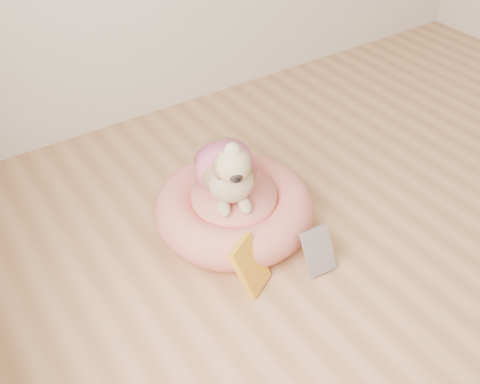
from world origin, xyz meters
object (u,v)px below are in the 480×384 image
pet_bed (234,208)px  dog (227,158)px  book_yellow (250,266)px  book_white (318,251)px

pet_bed → dog: dog is taller
pet_bed → book_yellow: bearing=-113.2°
book_white → book_yellow: bearing=169.7°
pet_bed → book_white: 0.45m
dog → book_yellow: dog is taller
dog → book_white: size_ratio=2.33×
book_yellow → book_white: (0.30, -0.08, -0.02)m
pet_bed → book_white: (0.15, -0.43, -0.00)m
book_yellow → book_white: 0.31m
dog → pet_bed: bearing=-48.9°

